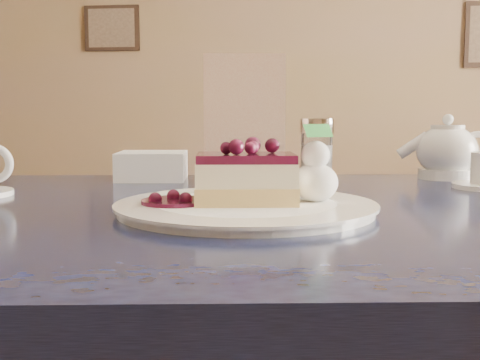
# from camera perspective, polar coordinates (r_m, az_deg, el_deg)

# --- Properties ---
(main_table) EXTENTS (1.39, 1.02, 0.81)m
(main_table) POSITION_cam_1_polar(r_m,az_deg,el_deg) (0.85, 0.42, -8.12)
(main_table) COLOR #171D42
(main_table) RESTS_ON ground
(dessert_plate) EXTENTS (0.33, 0.33, 0.01)m
(dessert_plate) POSITION_cam_1_polar(r_m,az_deg,el_deg) (0.78, 0.56, -2.65)
(dessert_plate) COLOR white
(dessert_plate) RESTS_ON main_table
(cheesecake_slice) EXTENTS (0.14, 0.11, 0.06)m
(cheesecake_slice) POSITION_cam_1_polar(r_m,az_deg,el_deg) (0.77, 0.56, 0.11)
(cheesecake_slice) COLOR #EBC76C
(cheesecake_slice) RESTS_ON dessert_plate
(whipped_cream) EXTENTS (0.06, 0.06, 0.05)m
(whipped_cream) POSITION_cam_1_polar(r_m,az_deg,el_deg) (0.79, 7.14, -0.21)
(whipped_cream) COLOR white
(whipped_cream) RESTS_ON dessert_plate
(berry_sauce) EXTENTS (0.09, 0.09, 0.01)m
(berry_sauce) POSITION_cam_1_polar(r_m,az_deg,el_deg) (0.78, -6.20, -2.07)
(berry_sauce) COLOR #430B27
(berry_sauce) RESTS_ON dessert_plate
(tea_set) EXTENTS (0.22, 0.27, 0.11)m
(tea_set) POSITION_cam_1_polar(r_m,az_deg,el_deg) (1.22, 19.66, 2.13)
(tea_set) COLOR white
(tea_set) RESTS_ON main_table
(menu_card) EXTENTS (0.15, 0.05, 0.24)m
(menu_card) POSITION_cam_1_polar(r_m,az_deg,el_deg) (1.12, 0.41, 5.84)
(menu_card) COLOR #FFEABF
(menu_card) RESTS_ON main_table
(sugar_shaker) EXTENTS (0.06, 0.06, 0.12)m
(sugar_shaker) POSITION_cam_1_polar(r_m,az_deg,el_deg) (1.15, 7.27, 2.94)
(sugar_shaker) COLOR white
(sugar_shaker) RESTS_ON main_table
(napkin_stack) EXTENTS (0.15, 0.15, 0.05)m
(napkin_stack) POSITION_cam_1_polar(r_m,az_deg,el_deg) (1.18, -8.32, 1.35)
(napkin_stack) COLOR white
(napkin_stack) RESTS_ON main_table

